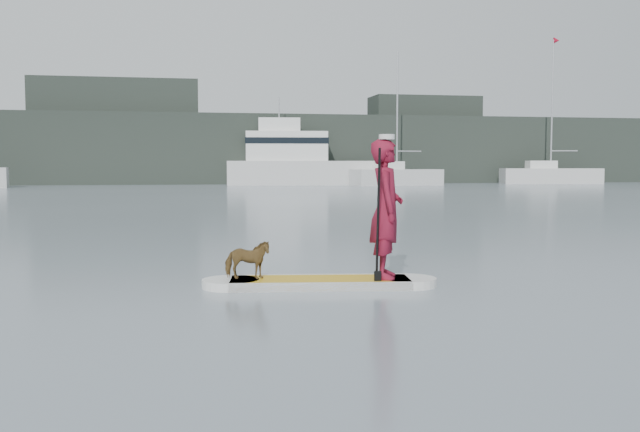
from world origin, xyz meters
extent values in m
plane|color=slate|center=(0.00, 0.00, 0.00)|extent=(140.00, 140.00, 0.00)
cube|color=gold|center=(-2.41, -0.67, 0.06)|extent=(2.59, 1.13, 0.12)
cylinder|color=silver|center=(-3.65, -0.50, 0.06)|extent=(0.80, 0.80, 0.12)
cylinder|color=silver|center=(-1.17, -0.84, 0.06)|extent=(0.80, 0.80, 0.12)
cube|color=silver|center=(-2.36, -0.30, 0.06)|extent=(2.48, 0.40, 0.12)
cube|color=silver|center=(-2.46, -1.04, 0.06)|extent=(2.48, 0.40, 0.12)
imported|color=maroon|center=(-1.49, -0.80, 1.09)|extent=(0.62, 0.80, 1.95)
cylinder|color=silver|center=(-1.49, -0.80, 2.10)|extent=(0.22, 0.22, 0.07)
imported|color=brown|center=(-3.42, -0.53, 0.39)|extent=(0.69, 0.43, 0.54)
cylinder|color=black|center=(-1.67, -1.05, 1.00)|extent=(0.07, 0.30, 1.89)
cube|color=black|center=(-1.67, -1.05, 0.10)|extent=(0.10, 0.03, 0.32)
cube|color=silver|center=(12.58, 44.88, 0.64)|extent=(7.64, 3.65, 1.28)
cube|color=white|center=(11.86, 44.75, 1.60)|extent=(2.32, 2.01, 0.64)
cylinder|color=#B7B7BC|center=(12.58, 44.88, 5.96)|extent=(0.13, 0.13, 9.35)
cylinder|color=#B7B7BC|center=(13.66, 45.07, 2.75)|extent=(2.18, 0.48, 0.09)
cube|color=silver|center=(27.02, 46.67, 0.67)|extent=(8.70, 4.08, 1.33)
cube|color=white|center=(26.20, 46.84, 1.67)|extent=(2.64, 2.16, 0.67)
cylinder|color=#B7B7BC|center=(27.02, 46.67, 6.85)|extent=(0.13, 0.13, 11.04)
cylinder|color=#B7B7BC|center=(28.14, 46.45, 2.86)|extent=(2.26, 0.54, 0.10)
cone|color=red|center=(27.26, 46.63, 12.28)|extent=(0.57, 0.62, 0.53)
cube|color=silver|center=(5.24, 47.77, 0.98)|extent=(12.34, 4.96, 1.97)
cube|color=white|center=(4.04, 47.90, 3.17)|extent=(6.88, 3.65, 2.40)
cube|color=white|center=(3.45, 47.96, 4.91)|extent=(3.56, 2.39, 1.09)
cube|color=black|center=(4.04, 47.90, 3.60)|extent=(7.01, 3.74, 0.49)
cylinder|color=#B7B7BC|center=(3.45, 47.96, 6.33)|extent=(0.11, 0.11, 1.75)
cube|color=black|center=(0.00, 53.00, 3.00)|extent=(90.00, 6.00, 6.00)
cube|color=black|center=(-10.00, 54.00, 4.50)|extent=(14.00, 4.00, 9.00)
cube|color=black|center=(18.00, 54.00, 4.00)|extent=(10.00, 4.00, 8.00)
camera|label=1|loc=(-4.27, -10.40, 1.73)|focal=40.00mm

